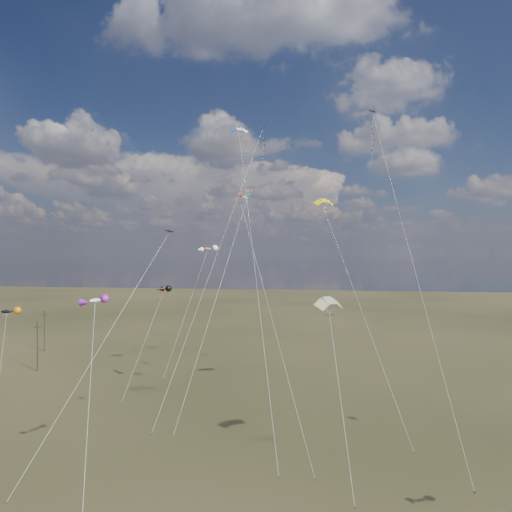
# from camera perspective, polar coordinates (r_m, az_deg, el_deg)

# --- Properties ---
(ground) EXTENTS (400.00, 400.00, 0.00)m
(ground) POSITION_cam_1_polar(r_m,az_deg,el_deg) (43.82, -3.86, -25.87)
(ground) COLOR black
(ground) RESTS_ON ground
(utility_pole_near) EXTENTS (1.40, 0.20, 8.00)m
(utility_pole_near) POSITION_cam_1_polar(r_m,az_deg,el_deg) (84.05, -25.65, -10.13)
(utility_pole_near) COLOR black
(utility_pole_near) RESTS_ON ground
(utility_pole_far) EXTENTS (1.40, 0.20, 8.00)m
(utility_pole_far) POSITION_cam_1_polar(r_m,az_deg,el_deg) (99.91, -24.94, -8.45)
(utility_pole_far) COLOR black
(utility_pole_far) RESTS_ON ground
(diamond_black_high) EXTENTS (6.21, 26.22, 39.10)m
(diamond_black_high) POSITION_cam_1_polar(r_m,az_deg,el_deg) (64.64, 14.79, 13.01)
(diamond_black_high) COLOR black
(diamond_black_high) RESTS_ON ground
(diamond_navy_tall) EXTENTS (9.84, 20.93, 38.15)m
(diamond_navy_tall) POSITION_cam_1_polar(r_m,az_deg,el_deg) (67.11, 0.04, 11.94)
(diamond_navy_tall) COLOR #110D4C
(diamond_navy_tall) RESTS_ON ground
(diamond_black_mid) EXTENTS (8.99, 14.24, 21.78)m
(diamond_black_mid) POSITION_cam_1_polar(r_m,az_deg,el_deg) (45.40, -15.83, -5.56)
(diamond_black_mid) COLOR black
(diamond_black_mid) RESTS_ON ground
(diamond_orange_center) EXTENTS (6.06, 16.15, 28.14)m
(diamond_orange_center) POSITION_cam_1_polar(r_m,az_deg,el_deg) (57.99, -3.42, -0.09)
(diamond_orange_center) COLOR #C85517
(diamond_orange_center) RESTS_ON ground
(parafoil_yellow) EXTENTS (10.15, 15.80, 26.90)m
(parafoil_yellow) POSITION_cam_1_polar(r_m,az_deg,el_deg) (60.49, 8.55, 6.78)
(parafoil_yellow) COLOR #D0C606
(parafoil_yellow) RESTS_ON ground
(parafoil_blue_white) EXTENTS (9.10, 24.43, 37.21)m
(parafoil_blue_white) POSITION_cam_1_polar(r_m,az_deg,el_deg) (65.55, -2.04, 15.34)
(parafoil_blue_white) COLOR blue
(parafoil_blue_white) RESTS_ON ground
(parafoil_striped) EXTENTS (3.51, 9.77, 15.72)m
(parafoil_striped) POSITION_cam_1_polar(r_m,az_deg,el_deg) (43.41, 9.19, -5.53)
(parafoil_striped) COLOR #FAE305
(parafoil_striped) RESTS_ON ground
(parafoil_tricolor) EXTENTS (10.64, 17.49, 26.95)m
(parafoil_tricolor) POSITION_cam_1_polar(r_m,az_deg,el_deg) (56.95, -1.87, 7.24)
(parafoil_tricolor) COLOR gold
(parafoil_tricolor) RESTS_ON ground
(novelty_black_orange) EXTENTS (6.06, 9.12, 11.81)m
(novelty_black_orange) POSITION_cam_1_polar(r_m,az_deg,el_deg) (72.61, -28.71, -6.12)
(novelty_black_orange) COLOR black
(novelty_black_orange) RESTS_ON ground
(novelty_orange_black) EXTENTS (4.54, 8.44, 14.75)m
(novelty_orange_black) POSITION_cam_1_polar(r_m,az_deg,el_deg) (66.95, -11.43, -4.10)
(novelty_orange_black) COLOR #CB4A12
(novelty_orange_black) RESTS_ON ground
(novelty_white_purple) EXTENTS (5.41, 11.89, 15.59)m
(novelty_white_purple) POSITION_cam_1_polar(r_m,az_deg,el_deg) (43.13, -19.48, -5.38)
(novelty_white_purple) COLOR silver
(novelty_white_purple) RESTS_ON ground
(novelty_redwhite_stripe) EXTENTS (5.68, 13.30, 20.73)m
(novelty_redwhite_stripe) POSITION_cam_1_polar(r_m,az_deg,el_deg) (81.43, -6.11, 0.84)
(novelty_redwhite_stripe) COLOR red
(novelty_redwhite_stripe) RESTS_ON ground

